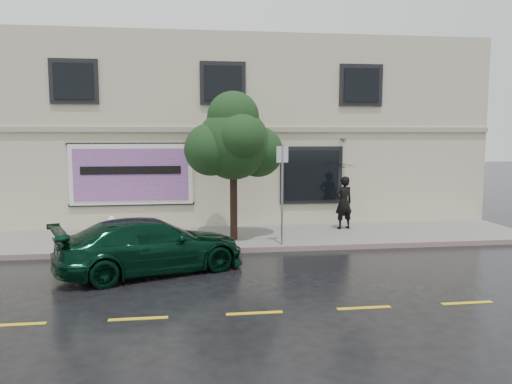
{
  "coord_description": "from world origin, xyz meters",
  "views": [
    {
      "loc": [
        -1.21,
        -12.72,
        3.45
      ],
      "look_at": [
        0.79,
        2.2,
        1.69
      ],
      "focal_mm": 35.0,
      "sensor_mm": 36.0,
      "label": 1
    }
  ],
  "objects": [
    {
      "name": "sign_pole",
      "position": [
        1.51,
        1.7,
        1.91
      ],
      "size": [
        0.36,
        0.1,
        2.99
      ],
      "rotation": [
        0.0,
        0.0,
        0.23
      ],
      "color": "gray",
      "rests_on": "sidewalk"
    },
    {
      "name": "billboard",
      "position": [
        -3.2,
        4.92,
        2.05
      ],
      "size": [
        4.3,
        0.16,
        2.2
      ],
      "color": "white",
      "rests_on": "ground"
    },
    {
      "name": "curb",
      "position": [
        0.0,
        1.5,
        0.07
      ],
      "size": [
        20.0,
        0.18,
        0.16
      ],
      "primitive_type": "cube",
      "color": "gray",
      "rests_on": "ground"
    },
    {
      "name": "ground",
      "position": [
        0.0,
        0.0,
        0.0
      ],
      "size": [
        90.0,
        90.0,
        0.0
      ],
      "primitive_type": "plane",
      "color": "black",
      "rests_on": "ground"
    },
    {
      "name": "pedestrian",
      "position": [
        4.1,
        3.9,
        1.07
      ],
      "size": [
        0.76,
        0.6,
        1.84
      ],
      "primitive_type": "imported",
      "rotation": [
        0.0,
        0.0,
        3.4
      ],
      "color": "black",
      "rests_on": "sidewalk"
    },
    {
      "name": "car",
      "position": [
        -2.17,
        -0.27,
        0.68
      ],
      "size": [
        5.1,
        3.6,
        1.36
      ],
      "primitive_type": "imported",
      "rotation": [
        0.0,
        0.0,
        1.94
      ],
      "color": "black",
      "rests_on": "ground"
    },
    {
      "name": "building",
      "position": [
        0.0,
        9.0,
        3.5
      ],
      "size": [
        20.0,
        8.12,
        7.0
      ],
      "color": "beige",
      "rests_on": "ground"
    },
    {
      "name": "umbrella",
      "position": [
        4.1,
        3.9,
        2.31
      ],
      "size": [
        1.08,
        1.08,
        0.64
      ],
      "primitive_type": "imported",
      "rotation": [
        0.0,
        0.0,
        0.31
      ],
      "color": "black",
      "rests_on": "pedestrian"
    },
    {
      "name": "street_tree",
      "position": [
        0.15,
        2.66,
        3.14
      ],
      "size": [
        2.23,
        2.23,
        4.12
      ],
      "color": "#321F16",
      "rests_on": "sidewalk"
    },
    {
      "name": "sidewalk",
      "position": [
        0.0,
        3.25,
        0.07
      ],
      "size": [
        20.0,
        3.5,
        0.15
      ],
      "primitive_type": "cube",
      "color": "gray",
      "rests_on": "ground"
    },
    {
      "name": "fire_hydrant",
      "position": [
        -3.62,
        3.0,
        0.52
      ],
      "size": [
        0.31,
        0.29,
        0.76
      ],
      "rotation": [
        0.0,
        0.0,
        0.28
      ],
      "color": "white",
      "rests_on": "sidewalk"
    },
    {
      "name": "road_marking",
      "position": [
        0.0,
        -3.5,
        0.01
      ],
      "size": [
        19.0,
        0.12,
        0.01
      ],
      "primitive_type": "cube",
      "color": "gold",
      "rests_on": "ground"
    }
  ]
}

